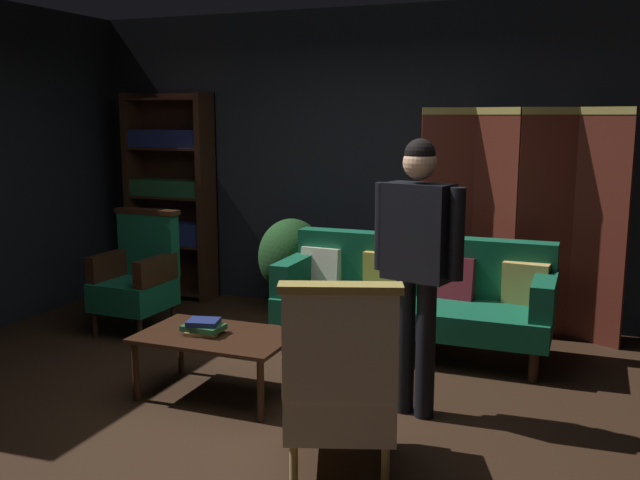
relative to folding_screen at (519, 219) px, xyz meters
name	(u,v)px	position (x,y,z in m)	size (l,w,h in m)	color
ground_plane	(275,407)	(-1.25, -2.17, -0.99)	(10.00, 10.00, 0.00)	black
back_wall	(384,163)	(-1.25, 0.28, 0.41)	(7.20, 0.10, 2.80)	black
folding_screen	(519,219)	(0.00, 0.00, 0.00)	(1.69, 0.34, 1.90)	#5B2319
bookshelf	(171,194)	(-3.40, 0.03, 0.07)	(0.90, 0.32, 2.05)	black
velvet_couch	(415,292)	(-0.70, -0.71, -0.53)	(2.12, 0.78, 0.88)	black
coffee_table	(216,341)	(-1.69, -2.12, -0.61)	(1.00, 0.64, 0.42)	black
armchair_gilt_accent	(340,380)	(-0.60, -2.77, -0.50)	(0.74, 0.73, 1.04)	tan
armchair_wing_left	(138,275)	(-3.02, -1.12, -0.50)	(0.61, 0.60, 1.04)	black
standing_figure	(418,252)	(-0.40, -1.94, 0.04)	(0.57, 0.31, 1.70)	black
potted_plant	(291,260)	(-1.99, -0.20, -0.46)	(0.61, 0.61, 0.91)	brown
book_tan_leather	(204,332)	(-1.77, -2.15, -0.55)	(0.21, 0.17, 0.03)	#9E7A47
book_green_cloth	(204,327)	(-1.77, -2.15, -0.52)	(0.26, 0.18, 0.04)	#1E4C28
book_navy_cloth	(203,322)	(-1.77, -2.15, -0.49)	(0.20, 0.16, 0.03)	navy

